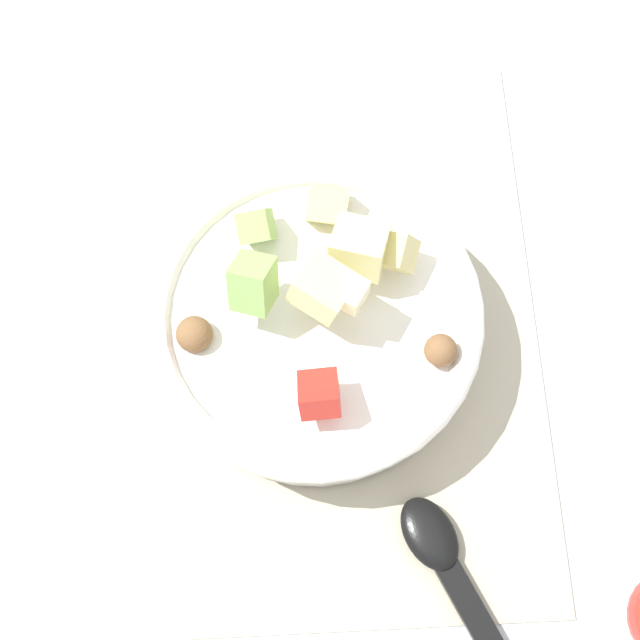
# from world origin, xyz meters

# --- Properties ---
(ground_plane) EXTENTS (2.40, 2.40, 0.00)m
(ground_plane) POSITION_xyz_m (0.00, 0.00, 0.00)
(ground_plane) COLOR silver
(placemat) EXTENTS (0.46, 0.35, 0.01)m
(placemat) POSITION_xyz_m (0.00, 0.00, 0.00)
(placemat) COLOR #BCB299
(placemat) RESTS_ON ground_plane
(salad_bowl) EXTENTS (0.24, 0.24, 0.12)m
(salad_bowl) POSITION_xyz_m (0.02, 0.00, 0.05)
(salad_bowl) COLOR white
(salad_bowl) RESTS_ON placemat
(serving_spoon) EXTENTS (0.20, 0.11, 0.01)m
(serving_spoon) POSITION_xyz_m (0.21, 0.09, 0.01)
(serving_spoon) COLOR black
(serving_spoon) RESTS_ON placemat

